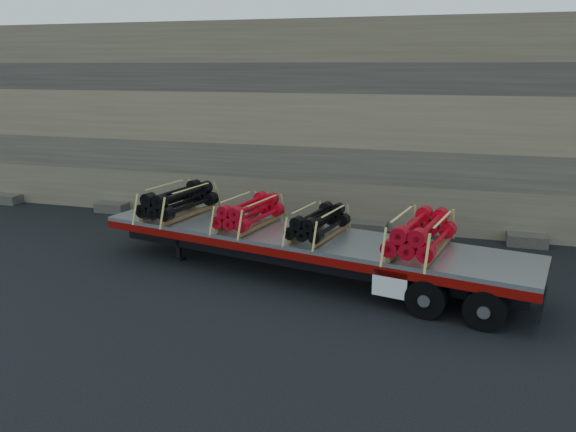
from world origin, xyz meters
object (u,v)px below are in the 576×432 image
(bundle_rear, at_px, (421,235))
(trailer, at_px, (304,255))
(bundle_midrear, at_px, (318,223))
(bundle_front, at_px, (179,202))
(bundle_midfront, at_px, (249,213))

(bundle_rear, bearing_deg, trailer, 180.00)
(bundle_midrear, relative_size, bundle_rear, 0.83)
(bundle_front, relative_size, bundle_rear, 1.00)
(trailer, height_order, bundle_rear, bundle_rear)
(bundle_front, xyz_separation_m, bundle_midfront, (2.41, -0.49, -0.05))
(bundle_front, bearing_deg, bundle_midfront, 0.00)
(bundle_front, distance_m, bundle_midfront, 2.46)
(bundle_front, relative_size, bundle_midfront, 1.12)
(bundle_front, height_order, bundle_rear, same)
(bundle_midfront, xyz_separation_m, bundle_midrear, (2.06, -0.42, -0.02))
(bundle_rear, bearing_deg, bundle_front, -180.00)
(trailer, xyz_separation_m, bundle_midfront, (-1.66, 0.34, 0.97))
(bundle_midfront, height_order, bundle_rear, bundle_rear)
(bundle_front, height_order, bundle_midrear, bundle_front)
(bundle_midrear, bearing_deg, bundle_rear, 0.00)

